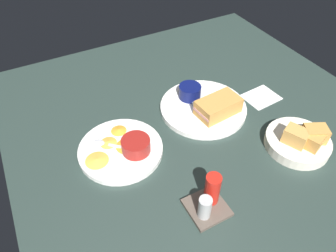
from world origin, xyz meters
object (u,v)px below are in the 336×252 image
Objects in this scene: ramekin_dark_sauce at (190,91)px; condiment_caddy at (209,199)px; plate_sandwich_main at (203,108)px; sandwich_half_near at (218,106)px; bread_basket_rear at (300,141)px; spoon_by_gravy_ramekin at (103,143)px; ramekin_light_gravy at (136,145)px; plate_chips_companion at (121,150)px; spoon_by_dark_ramekin at (198,106)px.

condiment_caddy is (16.43, 35.73, -0.41)cm from ramekin_dark_sauce.
plate_sandwich_main is 6.02cm from sandwich_half_near.
sandwich_half_near is at bearing -59.11° from bread_basket_rear.
ramekin_light_gravy is at bearing 138.84° from spoon_by_gravy_ramekin.
condiment_caddy is (-7.98, 22.80, -0.26)cm from ramekin_light_gravy.
bread_basket_rear reaches higher than ramekin_light_gravy.
sandwich_half_near reaches higher than spoon_by_gravy_ramekin.
plate_chips_companion is at bearing 8.15° from plate_sandwich_main.
spoon_by_gravy_ramekin is (31.08, 1.18, 0.00)cm from spoon_by_dark_ramekin.
plate_sandwich_main is at bearing -164.72° from ramekin_light_gravy.
spoon_by_gravy_ramekin is at bearing 2.17° from spoon_by_dark_ramekin.
ramekin_light_gravy is at bearing 17.01° from spoon_by_dark_ramekin.
condiment_caddy is (-11.43, 25.67, 2.61)cm from plate_chips_companion.
plate_sandwich_main is at bearing 104.41° from ramekin_dark_sauce.
plate_chips_companion is 2.42× the size of condiment_caddy.
bread_basket_rear is 1.85× the size of condiment_caddy.
plate_sandwich_main is 27.02cm from ramekin_light_gravy.
plate_chips_companion is 5.33cm from ramekin_light_gravy.
bread_basket_rear reaches higher than ramekin_dark_sauce.
ramekin_light_gravy is 9.53cm from spoon_by_gravy_ramekin.
plate_chips_companion is at bearing -26.06° from bread_basket_rear.
spoon_by_gravy_ramekin is at bearing -42.41° from plate_chips_companion.
plate_chips_companion is (31.40, -0.48, -3.20)cm from sandwich_half_near.
plate_chips_companion is at bearing 137.59° from spoon_by_gravy_ramekin.
sandwich_half_near is 0.60× the size of plate_chips_companion.
plate_sandwich_main is at bearing -178.43° from spoon_by_gravy_ramekin.
plate_sandwich_main is 29.61cm from bread_basket_rear.
ramekin_dark_sauce is 35.46cm from bread_basket_rear.
plate_sandwich_main is 1.17× the size of plate_chips_companion.
plate_sandwich_main is 33.01cm from spoon_by_gravy_ramekin.
plate_chips_companion is 2.96× the size of ramekin_light_gravy.
plate_sandwich_main is 3.46× the size of ramekin_light_gravy.
spoon_by_dark_ramekin is at bearing -162.99° from ramekin_light_gravy.
ramekin_dark_sauce is at bearing -94.07° from spoon_by_dark_ramekin.
spoon_by_gravy_ramekin is (31.47, 6.76, -1.85)cm from ramekin_dark_sauce.
condiment_caddy reaches higher than bread_basket_rear.
ramekin_dark_sauce reaches higher than plate_chips_companion.
plate_chips_companion is at bearing -66.00° from condiment_caddy.
spoon_by_dark_ramekin is 25.17cm from ramekin_light_gravy.
plate_chips_companion is at bearing 9.25° from spoon_by_dark_ramekin.
ramekin_light_gravy is (24.02, 7.35, 1.70)cm from spoon_by_dark_ramekin.
ramekin_light_gravy is at bearing 27.91° from ramekin_dark_sauce.
sandwich_half_near is at bearing -128.40° from condiment_caddy.
spoon_by_dark_ramekin is (0.40, 5.59, -1.85)cm from ramekin_dark_sauce.
sandwich_half_near reaches higher than plate_sandwich_main.
sandwich_half_near is 31.56cm from plate_chips_companion.
sandwich_half_near is 1.96× the size of ramekin_dark_sauce.
bread_basket_rear reaches higher than spoon_by_gravy_ramekin.
bread_basket_rear is at bearing 120.89° from sandwich_half_near.
ramekin_dark_sauce is 0.91× the size of ramekin_light_gravy.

